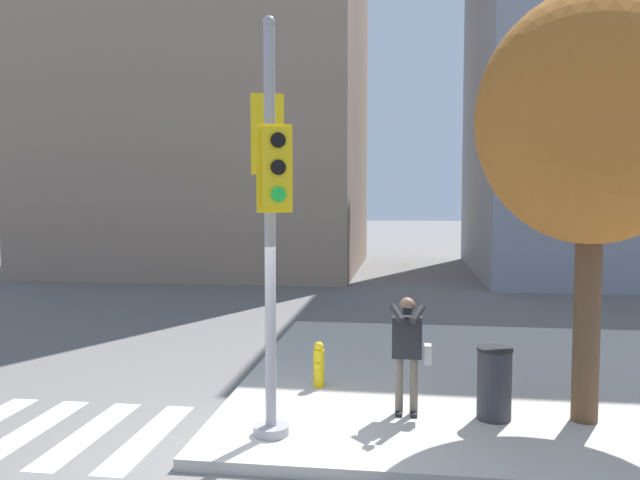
# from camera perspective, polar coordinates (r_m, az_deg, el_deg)

# --- Properties ---
(ground_plane) EXTENTS (160.00, 160.00, 0.00)m
(ground_plane) POSITION_cam_1_polar(r_m,az_deg,el_deg) (7.99, -8.35, -18.96)
(ground_plane) COLOR slate
(sidewalk_corner) EXTENTS (8.00, 8.00, 0.14)m
(sidewalk_corner) POSITION_cam_1_polar(r_m,az_deg,el_deg) (11.08, 15.22, -12.10)
(sidewalk_corner) COLOR #BCB7AD
(sidewalk_corner) RESTS_ON ground_plane
(traffic_signal_pole) EXTENTS (0.68, 1.29, 5.12)m
(traffic_signal_pole) POSITION_cam_1_polar(r_m,az_deg,el_deg) (7.62, -4.53, 3.63)
(traffic_signal_pole) COLOR #939399
(traffic_signal_pole) RESTS_ON sidewalk_corner
(person_photographer) EXTENTS (0.58, 0.54, 1.61)m
(person_photographer) POSITION_cam_1_polar(r_m,az_deg,el_deg) (8.66, 8.06, -9.49)
(person_photographer) COLOR black
(person_photographer) RESTS_ON sidewalk_corner
(street_tree) EXTENTS (2.97, 2.97, 5.61)m
(street_tree) POSITION_cam_1_polar(r_m,az_deg,el_deg) (8.87, 23.66, 10.02)
(street_tree) COLOR brown
(street_tree) RESTS_ON sidewalk_corner
(fire_hydrant) EXTENTS (0.17, 0.23, 0.72)m
(fire_hydrant) POSITION_cam_1_polar(r_m,az_deg,el_deg) (9.91, -0.10, -11.32)
(fire_hydrant) COLOR yellow
(fire_hydrant) RESTS_ON sidewalk_corner
(trash_bin) EXTENTS (0.47, 0.47, 0.97)m
(trash_bin) POSITION_cam_1_polar(r_m,az_deg,el_deg) (8.83, 15.64, -12.49)
(trash_bin) COLOR #2D2D33
(trash_bin) RESTS_ON sidewalk_corner
(building_left) EXTENTS (13.26, 11.26, 20.33)m
(building_left) POSITION_cam_1_polar(r_m,az_deg,el_deg) (29.15, -9.92, 17.85)
(building_left) COLOR gray
(building_left) RESTS_ON ground_plane
(building_right) EXTENTS (10.83, 11.66, 18.52)m
(building_right) POSITION_cam_1_polar(r_m,az_deg,el_deg) (28.50, 25.23, 16.01)
(building_right) COLOR gray
(building_right) RESTS_ON ground_plane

